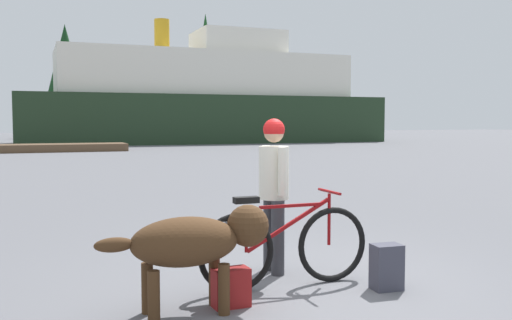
{
  "coord_description": "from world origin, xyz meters",
  "views": [
    {
      "loc": [
        -2.55,
        -4.94,
        1.63
      ],
      "look_at": [
        -0.26,
        0.88,
        1.2
      ],
      "focal_mm": 40.17,
      "sensor_mm": 36.0,
      "label": 1
    }
  ],
  "objects_px": {
    "dog": "(196,242)",
    "ferry_boat": "(206,100)",
    "person_cyclist": "(274,181)",
    "handbag_pannier": "(231,288)",
    "backpack": "(387,267)",
    "bicycle": "(285,246)"
  },
  "relations": [
    {
      "from": "bicycle",
      "to": "person_cyclist",
      "type": "relative_size",
      "value": 1.08
    },
    {
      "from": "backpack",
      "to": "dog",
      "type": "bearing_deg",
      "value": 179.13
    },
    {
      "from": "person_cyclist",
      "to": "backpack",
      "type": "distance_m",
      "value": 1.46
    },
    {
      "from": "bicycle",
      "to": "ferry_boat",
      "type": "xyz_separation_m",
      "value": [
        10.18,
        37.08,
        2.81
      ]
    },
    {
      "from": "person_cyclist",
      "to": "ferry_boat",
      "type": "distance_m",
      "value": 37.97
    },
    {
      "from": "dog",
      "to": "handbag_pannier",
      "type": "distance_m",
      "value": 0.54
    },
    {
      "from": "dog",
      "to": "ferry_boat",
      "type": "bearing_deg",
      "value": 73.39
    },
    {
      "from": "handbag_pannier",
      "to": "ferry_boat",
      "type": "height_order",
      "value": "ferry_boat"
    },
    {
      "from": "handbag_pannier",
      "to": "dog",
      "type": "bearing_deg",
      "value": -173.42
    },
    {
      "from": "dog",
      "to": "backpack",
      "type": "distance_m",
      "value": 1.92
    },
    {
      "from": "handbag_pannier",
      "to": "ferry_boat",
      "type": "distance_m",
      "value": 39.12
    },
    {
      "from": "person_cyclist",
      "to": "handbag_pannier",
      "type": "relative_size",
      "value": 4.85
    },
    {
      "from": "person_cyclist",
      "to": "ferry_boat",
      "type": "height_order",
      "value": "ferry_boat"
    },
    {
      "from": "bicycle",
      "to": "dog",
      "type": "distance_m",
      "value": 1.1
    },
    {
      "from": "bicycle",
      "to": "handbag_pannier",
      "type": "xyz_separation_m",
      "value": [
        -0.68,
        -0.37,
        -0.24
      ]
    },
    {
      "from": "bicycle",
      "to": "ferry_boat",
      "type": "distance_m",
      "value": 38.56
    },
    {
      "from": "person_cyclist",
      "to": "dog",
      "type": "distance_m",
      "value": 1.51
    },
    {
      "from": "person_cyclist",
      "to": "backpack",
      "type": "height_order",
      "value": "person_cyclist"
    },
    {
      "from": "handbag_pannier",
      "to": "bicycle",
      "type": "bearing_deg",
      "value": 28.44
    },
    {
      "from": "dog",
      "to": "handbag_pannier",
      "type": "relative_size",
      "value": 4.37
    },
    {
      "from": "dog",
      "to": "ferry_boat",
      "type": "xyz_separation_m",
      "value": [
        11.19,
        37.49,
        2.61
      ]
    },
    {
      "from": "ferry_boat",
      "to": "person_cyclist",
      "type": "bearing_deg",
      "value": -105.4
    }
  ]
}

